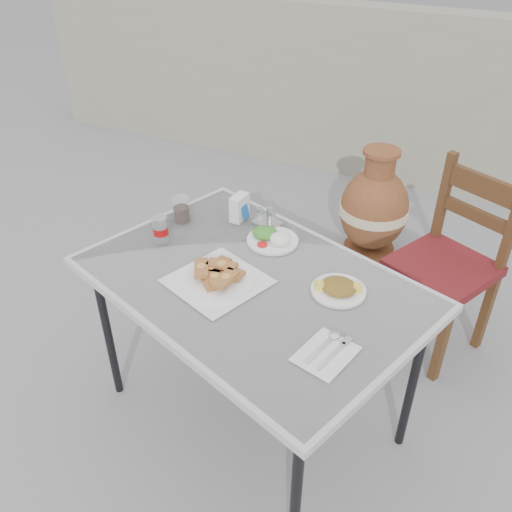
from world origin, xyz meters
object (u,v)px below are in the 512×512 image
at_px(cafe_table, 252,290).
at_px(cola_glass, 181,211).
at_px(salad_rice_plate, 272,238).
at_px(chair, 449,262).
at_px(terracotta_urn, 374,210).
at_px(pide_plate, 217,275).
at_px(salad_chopped_plate, 339,288).
at_px(soda_can, 161,229).
at_px(napkin_holder, 239,208).
at_px(condiment_caddy, 267,219).

distance_m(cafe_table, cola_glass, 0.50).
bearing_deg(cola_glass, salad_rice_plate, 2.05).
bearing_deg(cola_glass, chair, 29.07).
distance_m(salad_rice_plate, terracotta_urn, 1.20).
relative_size(pide_plate, terracotta_urn, 0.55).
height_order(salad_chopped_plate, cola_glass, cola_glass).
bearing_deg(soda_can, chair, 36.02).
bearing_deg(napkin_holder, salad_chopped_plate, -24.62).
distance_m(cola_glass, napkin_holder, 0.24).
height_order(pide_plate, condiment_caddy, condiment_caddy).
height_order(cafe_table, condiment_caddy, condiment_caddy).
relative_size(salad_chopped_plate, chair, 0.21).
height_order(cola_glass, condiment_caddy, cola_glass).
relative_size(napkin_holder, chair, 0.12).
relative_size(cafe_table, salad_chopped_plate, 7.35).
bearing_deg(cafe_table, salad_chopped_plate, 11.80).
distance_m(condiment_caddy, chair, 0.87).
distance_m(soda_can, terracotta_urn, 1.48).
relative_size(pide_plate, salad_chopped_plate, 2.03).
xyz_separation_m(pide_plate, chair, (0.69, 0.87, -0.29)).
xyz_separation_m(cola_glass, condiment_caddy, (0.33, 0.12, -0.02)).
bearing_deg(salad_chopped_plate, terracotta_urn, 98.08).
xyz_separation_m(salad_chopped_plate, chair, (0.30, 0.74, -0.27)).
bearing_deg(cafe_table, napkin_holder, 122.80).
distance_m(salad_rice_plate, cola_glass, 0.40).
distance_m(cafe_table, terracotta_urn, 1.42).
bearing_deg(terracotta_urn, salad_chopped_plate, -81.92).
distance_m(soda_can, napkin_holder, 0.34).
height_order(pide_plate, chair, chair).
xyz_separation_m(cafe_table, cola_glass, (-0.43, 0.24, 0.10)).
height_order(napkin_holder, terracotta_urn, napkin_holder).
distance_m(cafe_table, napkin_holder, 0.43).
bearing_deg(salad_rice_plate, salad_chopped_plate, -29.56).
height_order(cafe_table, salad_rice_plate, salad_rice_plate).
height_order(pide_plate, salad_rice_plate, pide_plate).
xyz_separation_m(salad_chopped_plate, terracotta_urn, (-0.19, 1.31, -0.42)).
xyz_separation_m(cafe_table, condiment_caddy, (-0.10, 0.36, 0.08)).
distance_m(cafe_table, condiment_caddy, 0.38).
relative_size(pide_plate, condiment_caddy, 2.99).
bearing_deg(condiment_caddy, terracotta_urn, 78.08).
relative_size(chair, terracotta_urn, 1.30).
bearing_deg(chair, pide_plate, -102.59).
bearing_deg(napkin_holder, terracotta_urn, 75.89).
xyz_separation_m(cafe_table, terracotta_urn, (0.11, 1.37, -0.35)).
distance_m(cola_glass, terracotta_urn, 1.33).
bearing_deg(salad_rice_plate, napkin_holder, 152.77).
xyz_separation_m(cafe_table, napkin_holder, (-0.22, 0.35, 0.10)).
xyz_separation_m(pide_plate, napkin_holder, (-0.12, 0.41, 0.03)).
bearing_deg(pide_plate, napkin_holder, 106.61).
bearing_deg(napkin_holder, pide_plate, -69.30).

